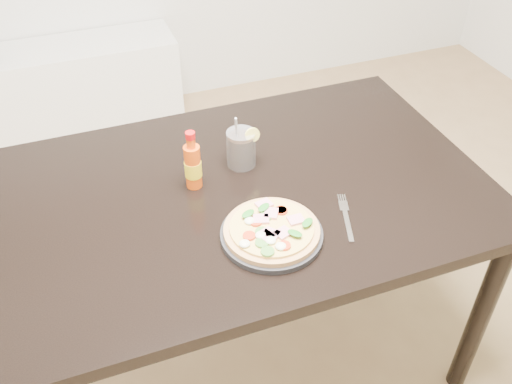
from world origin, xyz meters
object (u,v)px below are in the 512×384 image
object	(u,v)px
cola_cup	(241,149)
pizza	(271,229)
media_console	(45,95)
dining_table	(242,210)
plate	(272,235)
hot_sauce_bottle	(193,165)
fork	(346,216)

from	to	relation	value
cola_cup	pizza	bearing A→B (deg)	-95.84
cola_cup	media_console	world-z (taller)	cola_cup
dining_table	pizza	world-z (taller)	pizza
plate	hot_sauce_bottle	size ratio (longest dim) A/B	1.46
pizza	dining_table	bearing A→B (deg)	91.67
media_console	fork	bearing A→B (deg)	-68.56
hot_sauce_bottle	fork	world-z (taller)	hot_sauce_bottle
cola_cup	media_console	distance (m)	1.75
hot_sauce_bottle	pizza	bearing A→B (deg)	-65.14
cola_cup	plate	bearing A→B (deg)	-95.60
pizza	cola_cup	world-z (taller)	cola_cup
plate	media_console	distance (m)	2.03
pizza	cola_cup	xyz separation A→B (m)	(0.03, 0.32, 0.03)
plate	pizza	xyz separation A→B (m)	(-0.00, -0.00, 0.02)
dining_table	fork	world-z (taller)	fork
dining_table	pizza	bearing A→B (deg)	-88.33
dining_table	pizza	xyz separation A→B (m)	(0.01, -0.21, 0.11)
dining_table	cola_cup	size ratio (longest dim) A/B	7.99
hot_sauce_bottle	cola_cup	distance (m)	0.17
hot_sauce_bottle	fork	bearing A→B (deg)	-38.16
dining_table	cola_cup	world-z (taller)	cola_cup
pizza	hot_sauce_bottle	bearing A→B (deg)	114.86
plate	media_console	bearing A→B (deg)	105.55
pizza	media_console	distance (m)	2.03
dining_table	plate	xyz separation A→B (m)	(0.01, -0.21, 0.09)
fork	media_console	distance (m)	2.09
pizza	hot_sauce_bottle	xyz separation A→B (m)	(-0.13, 0.27, 0.04)
plate	media_console	xyz separation A→B (m)	(-0.53, 1.89, -0.51)
plate	dining_table	bearing A→B (deg)	92.07
hot_sauce_bottle	media_console	size ratio (longest dim) A/B	0.13
hot_sauce_bottle	media_console	world-z (taller)	hot_sauce_bottle
dining_table	cola_cup	xyz separation A→B (m)	(0.04, 0.11, 0.14)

